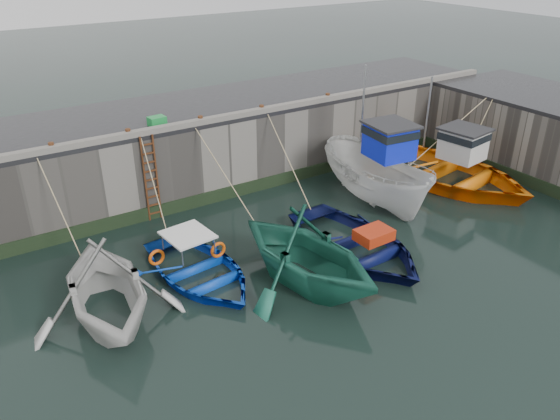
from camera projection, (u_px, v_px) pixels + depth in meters
ground at (380, 355)px, 13.55m from camera, size 120.00×120.00×0.00m
quay_back at (175, 149)px, 22.24m from camera, size 30.00×5.00×3.00m
road_back at (172, 111)px, 21.52m from camera, size 30.00×5.00×0.16m
kerb_back at (197, 122)px, 19.68m from camera, size 30.00×0.30×0.20m
algae_back at (204, 199)px, 20.90m from camera, size 30.00×0.08×0.50m
ladder at (151, 179)px, 19.30m from camera, size 0.51×0.08×3.20m
boat_near_white at (110, 317)px, 14.90m from camera, size 4.74×5.34×2.60m
boat_near_white_rope at (75, 257)px, 17.66m from camera, size 0.04×3.51×3.10m
boat_near_blue at (199, 277)px, 16.62m from camera, size 3.88×5.08×0.98m
boat_near_blue_rope at (157, 231)px, 19.22m from camera, size 0.04×3.24×3.10m
boat_near_blacktrim at (305, 282)px, 16.36m from camera, size 5.38×5.96×2.75m
boat_near_blacktrim_rope at (234, 223)px, 19.70m from camera, size 0.04×4.70×3.10m
boat_near_navy at (355, 252)px, 17.93m from camera, size 4.09×5.64×1.15m
boat_near_navy_rope at (285, 204)px, 21.06m from camera, size 0.04×4.25×3.10m
boat_far_white at (377, 177)px, 20.95m from camera, size 2.95×6.32×5.36m
boat_far_orange at (446, 170)px, 22.78m from camera, size 6.49×8.28×4.56m
fish_crate at (157, 121)px, 19.61m from camera, size 0.63×0.49×0.32m
bollard_a at (51, 147)px, 17.33m from camera, size 0.18×0.18×0.28m
bollard_b at (128, 133)px, 18.53m from camera, size 0.18×0.18×0.28m
bollard_c at (200, 120)px, 19.83m from camera, size 0.18×0.18×0.28m
bollard_d at (262, 109)px, 21.09m from camera, size 0.18×0.18×0.28m
bollard_e at (328, 97)px, 22.63m from camera, size 0.18×0.18×0.28m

